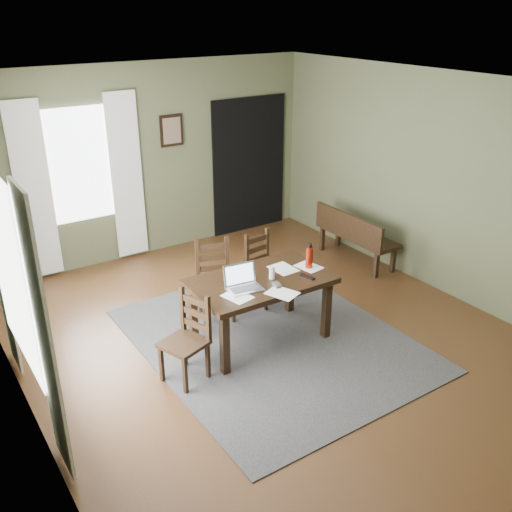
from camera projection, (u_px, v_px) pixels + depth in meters
ground at (271, 340)px, 6.28m from camera, size 5.00×6.00×0.01m
room_shell at (273, 182)px, 5.54m from camera, size 5.02×6.02×2.71m
rug at (271, 339)px, 6.28m from camera, size 2.60×3.20×0.01m
dining_table at (260, 286)px, 6.02m from camera, size 1.49×0.91×0.73m
chair_end at (187, 339)px, 5.48m from camera, size 0.50×0.50×0.90m
chair_back_left at (215, 280)px, 6.58m from camera, size 0.52×0.52×0.94m
chair_back_right at (264, 269)px, 6.93m from camera, size 0.44×0.44×0.88m
bench at (354, 233)px, 7.99m from camera, size 0.42×1.31×0.74m
laptop at (242, 282)px, 5.78m from camera, size 0.38×0.31×0.24m
computer_mouse at (277, 285)px, 5.81m from camera, size 0.07×0.11×0.03m
tv_remote at (307, 277)px, 6.01m from camera, size 0.09×0.18×0.02m
drinking_glass at (272, 272)px, 5.96m from camera, size 0.08×0.08×0.14m
water_bottle at (309, 257)px, 6.18m from camera, size 0.08×0.08×0.28m
paper_a at (237, 296)px, 5.62m from camera, size 0.27×0.32×0.00m
paper_c at (283, 269)px, 6.20m from camera, size 0.24×0.31×0.00m
paper_d at (309, 267)px, 6.25m from camera, size 0.25×0.31×0.00m
paper_e at (282, 293)px, 5.68m from camera, size 0.32×0.36×0.00m
window_left at (8, 268)px, 4.59m from camera, size 0.01×1.30×1.70m
window_back at (79, 165)px, 7.44m from camera, size 1.00×0.01×1.50m
curtain_left_near at (44, 339)px, 4.08m from camera, size 0.03×0.48×2.30m
curtain_back_left at (34, 192)px, 7.20m from camera, size 0.44×0.03×2.30m
curtain_back_right at (127, 177)px, 7.83m from camera, size 0.44×0.03×2.30m
framed_picture at (172, 130)px, 7.99m from camera, size 0.34×0.03×0.44m
doorway_back at (249, 166)px, 8.94m from camera, size 1.30×0.03×2.10m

